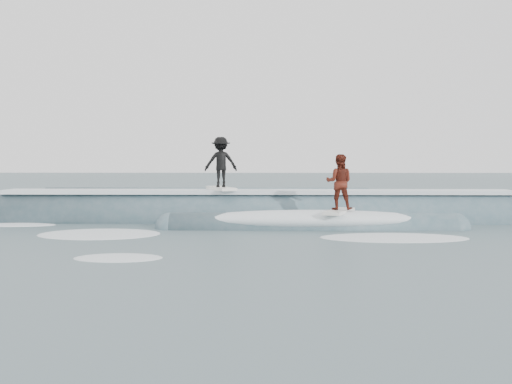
{
  "coord_description": "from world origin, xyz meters",
  "views": [
    {
      "loc": [
        0.44,
        -16.62,
        2.19
      ],
      "look_at": [
        0.0,
        2.61,
        1.1
      ],
      "focal_mm": 40.0,
      "sensor_mm": 36.0,
      "label": 1
    }
  ],
  "objects": [
    {
      "name": "ground",
      "position": [
        0.0,
        0.0,
        0.0
      ],
      "size": [
        160.0,
        160.0,
        0.0
      ],
      "primitive_type": "plane",
      "color": "#3D575A",
      "rests_on": "ground"
    },
    {
      "name": "far_swells",
      "position": [
        -1.07,
        17.65,
        0.0
      ],
      "size": [
        35.53,
        8.65,
        0.8
      ],
      "color": "#3A5761",
      "rests_on": "ground"
    },
    {
      "name": "whitewater",
      "position": [
        -1.09,
        -0.49,
        0.0
      ],
      "size": [
        15.12,
        7.76,
        0.1
      ],
      "color": "white",
      "rests_on": "ground"
    },
    {
      "name": "surfer_black",
      "position": [
        -1.27,
        3.61,
        2.04
      ],
      "size": [
        1.27,
        2.06,
        1.88
      ],
      "color": "white",
      "rests_on": "ground"
    },
    {
      "name": "surfer_red",
      "position": [
        2.66,
        1.41,
        1.39
      ],
      "size": [
        1.25,
        2.06,
        1.85
      ],
      "color": "white",
      "rests_on": "ground"
    },
    {
      "name": "breaking_wave",
      "position": [
        0.29,
        3.25,
        0.05
      ],
      "size": [
        20.57,
        3.83,
        2.1
      ],
      "color": "#3A5761",
      "rests_on": "ground"
    }
  ]
}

